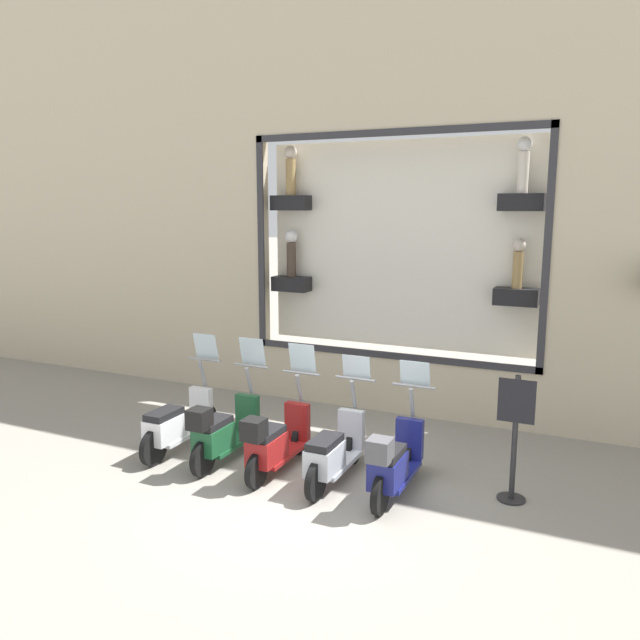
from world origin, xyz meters
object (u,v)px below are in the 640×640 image
at_px(scooter_silver_1, 333,453).
at_px(scooter_white_4, 177,424).
at_px(scooter_red_2, 275,442).
at_px(shop_sign_post, 515,434).
at_px(scooter_navy_0, 393,462).
at_px(scooter_green_3, 222,432).

bearing_deg(scooter_silver_1, scooter_white_4, 89.90).
distance_m(scooter_silver_1, scooter_red_2, 0.87).
xyz_separation_m(scooter_silver_1, shop_sign_post, (0.49, -2.26, 0.45)).
bearing_deg(scooter_navy_0, scooter_green_3, 89.90).
bearing_deg(shop_sign_post, scooter_green_3, 97.87).
bearing_deg(scooter_red_2, scooter_green_3, 89.68).
xyz_separation_m(scooter_red_2, scooter_green_3, (0.00, 0.86, 0.01)).
height_order(scooter_silver_1, shop_sign_post, shop_sign_post).
height_order(scooter_green_3, scooter_white_4, scooter_green_3).
height_order(scooter_navy_0, scooter_red_2, scooter_red_2).
bearing_deg(shop_sign_post, scooter_navy_0, 111.68).
relative_size(scooter_navy_0, scooter_green_3, 1.00).
height_order(scooter_green_3, shop_sign_post, scooter_green_3).
bearing_deg(shop_sign_post, scooter_red_2, 100.09).
distance_m(scooter_red_2, shop_sign_post, 3.20).
xyz_separation_m(scooter_silver_1, scooter_white_4, (0.00, 2.59, 0.01)).
height_order(scooter_navy_0, shop_sign_post, shop_sign_post).
bearing_deg(scooter_silver_1, scooter_navy_0, -94.10).
bearing_deg(scooter_navy_0, scooter_white_4, 88.90).
bearing_deg(scooter_red_2, scooter_white_4, 87.79).
xyz_separation_m(scooter_navy_0, scooter_red_2, (-0.00, 1.73, -0.00)).
height_order(scooter_white_4, shop_sign_post, scooter_white_4).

